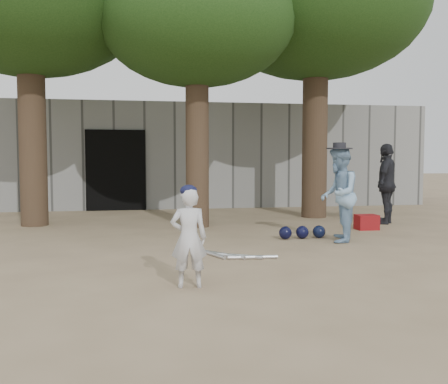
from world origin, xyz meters
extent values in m
plane|color=#937C5E|center=(0.00, 0.00, 0.00)|extent=(70.00, 70.00, 0.00)
imported|color=silver|center=(-0.09, -0.63, 0.56)|extent=(0.42, 0.29, 1.12)
imported|color=#85ABCE|center=(2.76, 1.93, 0.82)|extent=(0.90, 0.98, 1.63)
imported|color=black|center=(4.73, 3.98, 0.88)|extent=(1.00, 1.05, 1.75)
cube|color=maroon|center=(3.90, 3.20, 0.15)|extent=(0.42, 0.32, 0.30)
cube|color=gray|center=(0.00, 8.00, 1.50)|extent=(16.00, 0.35, 3.00)
cube|color=black|center=(-1.20, 7.80, 1.10)|extent=(1.60, 0.08, 2.20)
cube|color=slate|center=(0.00, 10.50, 1.50)|extent=(16.00, 5.00, 3.00)
sphere|color=black|center=(1.94, 2.33, 0.12)|extent=(0.23, 0.23, 0.23)
sphere|color=black|center=(2.26, 2.35, 0.12)|extent=(0.23, 0.23, 0.23)
sphere|color=black|center=(2.58, 2.36, 0.12)|extent=(0.23, 0.23, 0.23)
cylinder|color=silver|center=(0.43, 1.11, 0.03)|extent=(0.33, 0.68, 0.06)
cylinder|color=silver|center=(0.61, 0.99, 0.03)|extent=(0.52, 0.58, 0.06)
cylinder|color=silver|center=(0.79, 0.87, 0.03)|extent=(0.65, 0.41, 0.06)
cylinder|color=silver|center=(0.97, 0.75, 0.03)|extent=(0.72, 0.12, 0.06)
cylinder|color=brown|center=(-2.80, 5.00, 2.75)|extent=(0.56, 0.56, 5.50)
ellipsoid|color=#284C19|center=(-2.80, 5.00, 4.70)|extent=(4.80, 4.80, 3.12)
cylinder|color=brown|center=(0.60, 4.20, 2.50)|extent=(0.48, 0.48, 5.00)
ellipsoid|color=#284C19|center=(0.60, 4.20, 4.20)|extent=(4.00, 4.00, 2.60)
cylinder|color=brown|center=(3.60, 5.40, 2.90)|extent=(0.60, 0.60, 5.80)
ellipsoid|color=#284C19|center=(3.60, 5.40, 5.00)|extent=(5.20, 5.20, 3.38)
camera|label=1|loc=(-0.65, -6.11, 1.46)|focal=40.00mm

